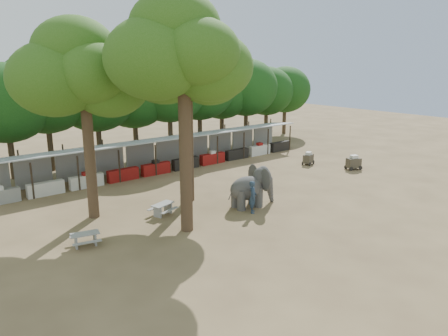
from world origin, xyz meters
TOP-DOWN VIEW (x-y plane):
  - ground at (0.00, 0.00)m, footprint 100.00×100.00m
  - vendor_stalls at (-0.00, 13.84)m, footprint 28.00×2.99m
  - yard_tree_left at (-9.13, 7.19)m, footprint 7.10×6.90m
  - yard_tree_center at (-6.13, 2.19)m, footprint 7.10×6.90m
  - yard_tree_back at (-3.13, 6.19)m, footprint 7.10×6.90m
  - backdrop_trees at (0.00, 19.00)m, footprint 46.46×5.95m
  - elephant at (-0.67, 2.68)m, footprint 3.26×2.43m
  - handler at (-1.47, 1.77)m, footprint 0.81×0.82m
  - picnic_table_near at (-10.97, 3.44)m, footprint 1.56×1.46m
  - picnic_table_far at (-5.79, 4.76)m, footprint 1.71×1.62m
  - cart_front at (11.89, 4.03)m, footprint 1.41×1.15m
  - cart_back at (10.39, 7.51)m, footprint 1.29×1.05m

SIDE VIEW (x-z plane):
  - ground at x=0.00m, z-range 0.00..0.00m
  - picnic_table_near at x=-10.97m, z-range 0.10..0.77m
  - picnic_table_far at x=-5.79m, z-range 0.11..0.80m
  - cart_back at x=10.39m, z-range -0.01..1.08m
  - cart_front at x=11.89m, z-range -0.01..1.18m
  - handler at x=-1.47m, z-range 0.00..1.93m
  - vendor_stalls at x=0.00m, z-range -0.22..2.58m
  - elephant at x=-0.67m, z-range 0.00..2.43m
  - backdrop_trees at x=0.00m, z-range 1.35..9.68m
  - yard_tree_left at x=-9.13m, z-range 2.69..13.71m
  - yard_tree_back at x=-3.13m, z-range 2.86..14.22m
  - yard_tree_center at x=-6.13m, z-range 3.19..15.23m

